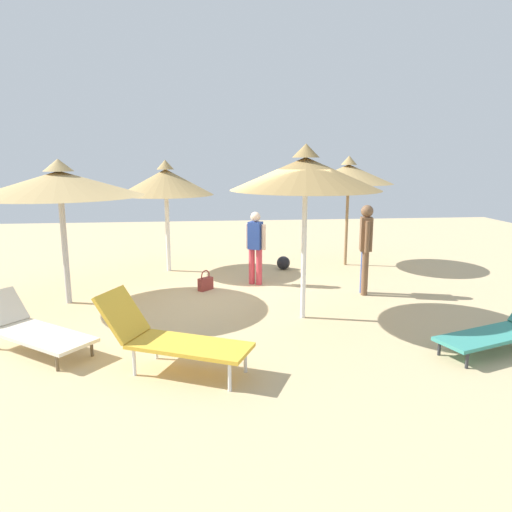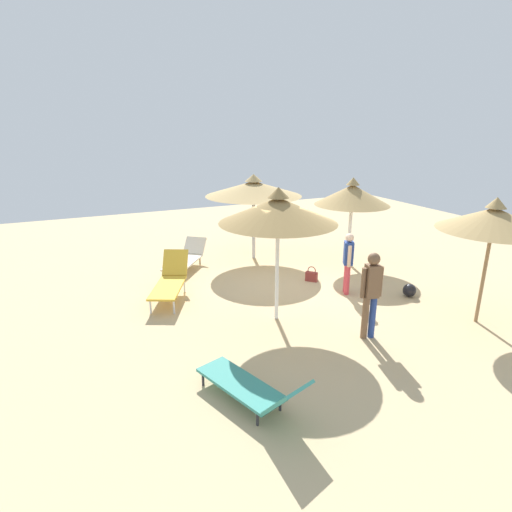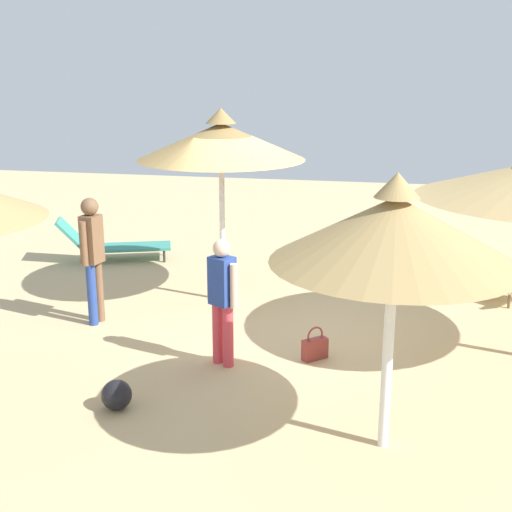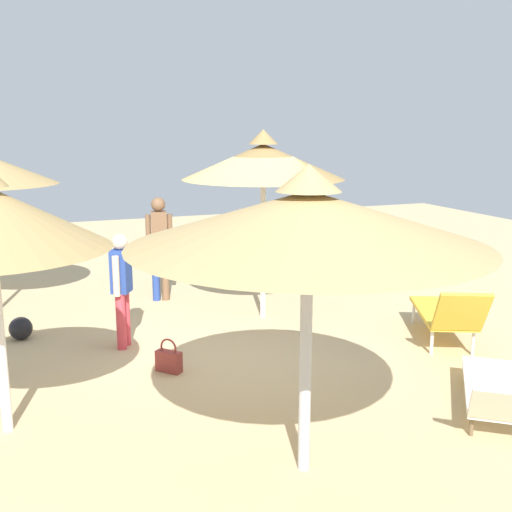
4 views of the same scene
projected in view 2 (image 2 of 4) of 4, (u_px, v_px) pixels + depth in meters
name	position (u px, v px, depth m)	size (l,w,h in m)	color
ground	(289.00, 299.00, 10.26)	(24.00, 24.00, 0.10)	tan
parasol_umbrella_near_left	(278.00, 210.00, 8.38)	(2.45, 2.45, 2.90)	white
parasol_umbrella_front	(494.00, 219.00, 8.29)	(2.18, 2.18, 2.72)	olive
parasol_umbrella_edge	(254.00, 189.00, 12.60)	(2.97, 2.97, 2.66)	#B2B2B7
parasol_umbrella_near_right	(352.00, 195.00, 12.11)	(2.21, 2.21, 2.63)	white
lounge_chair_back	(186.00, 258.00, 12.23)	(1.73, 1.96, 0.73)	silver
lounge_chair_far_right	(170.00, 280.00, 10.10)	(1.40, 2.04, 0.98)	gold
lounge_chair_far_left	(253.00, 388.00, 6.17)	(1.19, 2.09, 0.81)	teal
person_standing_center	(371.00, 290.00, 8.00)	(0.44, 0.27, 1.78)	brown
person_standing_near_left	(348.00, 260.00, 10.23)	(0.32, 0.41, 1.56)	#D83F4C
handbag	(311.00, 276.00, 11.24)	(0.31, 0.33, 0.43)	maroon
beach_ball	(409.00, 290.00, 10.24)	(0.32, 0.32, 0.32)	black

